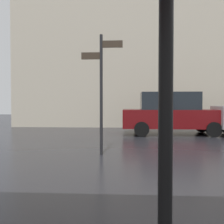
# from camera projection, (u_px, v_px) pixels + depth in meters

# --- Properties ---
(parked_car_left) EXTENTS (4.41, 2.06, 1.82)m
(parked_car_left) POSITION_uv_depth(u_px,v_px,m) (172.00, 113.00, 11.94)
(parked_car_left) COLOR #590C0F
(parked_car_left) RESTS_ON ground
(street_signpost) EXTENTS (1.08, 0.08, 3.14)m
(street_signpost) POSITION_uv_depth(u_px,v_px,m) (101.00, 82.00, 7.20)
(street_signpost) COLOR black
(street_signpost) RESTS_ON ground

